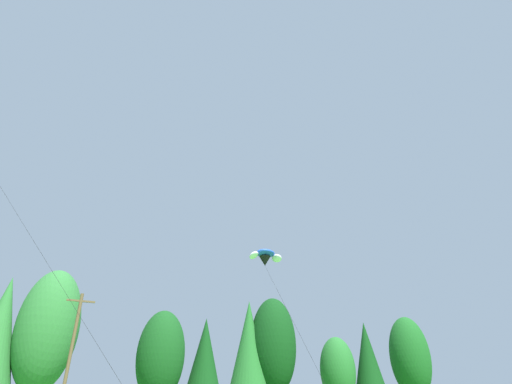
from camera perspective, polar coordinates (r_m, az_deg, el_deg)
The scene contains 10 objects.
treeline_tree_e at distance 46.37m, azimuth -27.32°, elevation -16.80°, with size 5.80×5.80×14.80m.
treeline_tree_f at distance 45.75m, azimuth -13.29°, elevation -21.52°, with size 4.87×4.87×11.39m.
treeline_tree_g at distance 48.39m, azimuth -7.28°, elevation -22.13°, with size 4.07×4.07×11.21m.
treeline_tree_h at distance 54.76m, azimuth -1.00°, elevation -20.70°, with size 4.82×4.82×14.63m.
treeline_tree_i at distance 55.83m, azimuth 2.43°, elevation -20.78°, with size 5.90×5.90×15.20m.
treeline_tree_j at distance 59.84m, azimuth 11.45°, elevation -23.41°, with size 4.69×4.69×10.69m.
treeline_tree_k at distance 63.25m, azimuth 15.44°, elevation -21.65°, with size 4.47×4.47×13.05m.
treeline_tree_l at distance 66.11m, azimuth 20.87°, elevation -20.88°, with size 5.57×5.57×13.98m.
utility_pole at distance 36.58m, azimuth -24.81°, elevation -20.59°, with size 2.20×0.26×10.57m.
parafoil_kite_mid_blue_white at distance 36.00m, azimuth 1.31°, elevation -9.13°, with size 5.33×15.59×13.04m.
Camera 1 is at (-10.51, 4.33, 2.48)m, focal length 28.38 mm.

